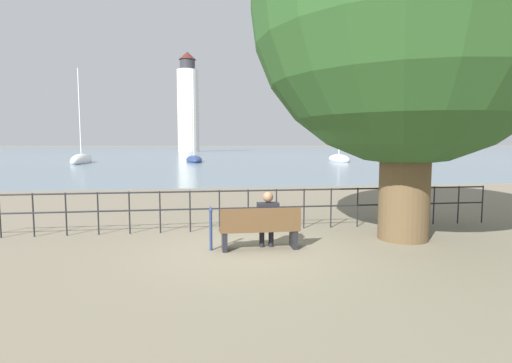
% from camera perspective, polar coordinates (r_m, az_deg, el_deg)
% --- Properties ---
extents(ground_plane, '(1000.00, 1000.00, 0.00)m').
position_cam_1_polar(ground_plane, '(8.54, 0.49, -9.60)').
color(ground_plane, '#7A705B').
extents(harbor_water, '(600.00, 300.00, 0.01)m').
position_cam_1_polar(harbor_water, '(170.00, -7.96, 4.59)').
color(harbor_water, slate).
rests_on(harbor_water, ground_plane).
extents(shade_tree, '(7.13, 7.13, 8.85)m').
position_cam_1_polar(shade_tree, '(10.21, 21.22, 22.34)').
color(shade_tree, brown).
rests_on(shade_tree, ground_plane).
extents(park_bench, '(1.68, 0.45, 0.90)m').
position_cam_1_polar(park_bench, '(8.38, 0.56, -6.89)').
color(park_bench, brown).
rests_on(park_bench, ground_plane).
extents(seated_person_left, '(0.45, 0.35, 1.21)m').
position_cam_1_polar(seated_person_left, '(8.43, 1.68, -5.12)').
color(seated_person_left, black).
rests_on(seated_person_left, ground_plane).
extents(promenade_railing, '(13.28, 0.04, 1.05)m').
position_cam_1_polar(promenade_railing, '(10.22, -1.12, -3.13)').
color(promenade_railing, black).
rests_on(promenade_railing, ground_plane).
extents(closed_umbrella, '(0.09, 0.09, 0.94)m').
position_cam_1_polar(closed_umbrella, '(8.36, -6.48, -6.26)').
color(closed_umbrella, navy).
rests_on(closed_umbrella, ground_plane).
extents(sailboat_0, '(4.97, 8.26, 9.21)m').
position_cam_1_polar(sailboat_0, '(40.27, 19.86, 2.42)').
color(sailboat_0, black).
rests_on(sailboat_0, ground_plane).
extents(sailboat_1, '(2.37, 6.47, 11.54)m').
position_cam_1_polar(sailboat_1, '(49.92, -8.82, 3.14)').
color(sailboat_1, navy).
rests_on(sailboat_1, ground_plane).
extents(sailboat_2, '(2.63, 9.11, 11.31)m').
position_cam_1_polar(sailboat_2, '(50.68, -23.66, 2.83)').
color(sailboat_2, white).
rests_on(sailboat_2, ground_plane).
extents(sailboat_3, '(1.89, 5.68, 7.43)m').
position_cam_1_polar(sailboat_3, '(51.05, 11.74, 3.14)').
color(sailboat_3, silver).
rests_on(sailboat_3, ground_plane).
extents(harbor_lighthouse, '(6.13, 6.13, 28.44)m').
position_cam_1_polar(harbor_lighthouse, '(118.73, -9.67, 10.63)').
color(harbor_lighthouse, silver).
rests_on(harbor_lighthouse, ground_plane).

